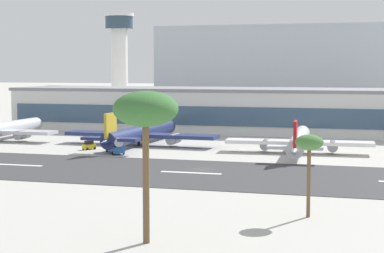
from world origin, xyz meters
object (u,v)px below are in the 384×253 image
object	(u,v)px
palm_tree_2	(146,112)
control_tower	(119,56)
palm_tree_1	(309,145)
distant_hotel_block	(284,67)
airliner_red_tail_gate_2	(299,141)
service_baggage_tug_0	(89,145)
service_fuel_truck_1	(115,145)
airliner_gold_tail_gate_1	(139,134)
terminal_building	(249,110)

from	to	relation	value
palm_tree_2	control_tower	bearing A→B (deg)	112.69
control_tower	palm_tree_1	bearing A→B (deg)	-60.20
distant_hotel_block	airliner_red_tail_gate_2	size ratio (longest dim) A/B	3.07
distant_hotel_block	service_baggage_tug_0	distance (m)	188.97
control_tower	service_fuel_truck_1	bearing A→B (deg)	-68.84
control_tower	distant_hotel_block	distance (m)	104.22
control_tower	airliner_gold_tail_gate_1	bearing A→B (deg)	-65.30
airliner_gold_tail_gate_1	airliner_red_tail_gate_2	size ratio (longest dim) A/B	1.07
terminal_building	service_fuel_truck_1	bearing A→B (deg)	-109.66
service_baggage_tug_0	service_fuel_truck_1	world-z (taller)	service_fuel_truck_1
airliner_red_tail_gate_2	airliner_gold_tail_gate_1	bearing A→B (deg)	81.03
palm_tree_2	service_fuel_truck_1	bearing A→B (deg)	114.82
service_baggage_tug_0	airliner_red_tail_gate_2	bearing A→B (deg)	126.30
service_baggage_tug_0	palm_tree_2	size ratio (longest dim) A/B	0.20
airliner_gold_tail_gate_1	palm_tree_2	xyz separation A→B (m)	(32.67, -86.92, 12.05)
control_tower	distant_hotel_block	xyz separation A→B (m)	(55.50, 88.12, -4.01)
terminal_building	airliner_red_tail_gate_2	bearing A→B (deg)	-67.15
palm_tree_2	airliner_red_tail_gate_2	bearing A→B (deg)	83.91
distant_hotel_block	service_baggage_tug_0	world-z (taller)	distant_hotel_block
service_baggage_tug_0	service_fuel_truck_1	xyz separation A→B (m)	(8.82, -4.71, 0.98)
palm_tree_2	terminal_building	bearing A→B (deg)	95.12
airliner_red_tail_gate_2	service_fuel_truck_1	size ratio (longest dim) A/B	5.13
control_tower	palm_tree_2	xyz separation A→B (m)	(73.00, -174.59, -9.85)
terminal_building	airliner_gold_tail_gate_1	size ratio (longest dim) A/B	3.34
distant_hotel_block	palm_tree_2	bearing A→B (deg)	-86.19
airliner_red_tail_gate_2	service_baggage_tug_0	world-z (taller)	airliner_red_tail_gate_2
airliner_gold_tail_gate_1	palm_tree_2	bearing A→B (deg)	-156.38
distant_hotel_block	terminal_building	bearing A→B (deg)	-87.50
terminal_building	palm_tree_1	bearing A→B (deg)	-75.91
airliner_gold_tail_gate_1	service_fuel_truck_1	size ratio (longest dim) A/B	5.51
airliner_red_tail_gate_2	palm_tree_2	world-z (taller)	palm_tree_2
distant_hotel_block	airliner_gold_tail_gate_1	distance (m)	177.35
terminal_building	control_tower	size ratio (longest dim) A/B	3.67
airliner_gold_tail_gate_1	service_baggage_tug_0	bearing A→B (deg)	141.52
palm_tree_2	distant_hotel_block	bearing A→B (deg)	93.81
distant_hotel_block	airliner_gold_tail_gate_1	world-z (taller)	distant_hotel_block
terminal_building	service_fuel_truck_1	size ratio (longest dim) A/B	18.40
control_tower	service_baggage_tug_0	world-z (taller)	control_tower
airliner_gold_tail_gate_1	service_baggage_tug_0	distance (m)	14.19
palm_tree_1	airliner_red_tail_gate_2	bearing A→B (deg)	96.99
airliner_gold_tail_gate_1	palm_tree_1	xyz separation A→B (m)	(49.43, -69.06, 6.67)
terminal_building	palm_tree_2	bearing A→B (deg)	-84.88
service_baggage_tug_0	service_fuel_truck_1	size ratio (longest dim) A/B	0.43
airliner_gold_tail_gate_1	palm_tree_1	bearing A→B (deg)	-141.39
palm_tree_2	airliner_gold_tail_gate_1	bearing A→B (deg)	110.60
control_tower	service_baggage_tug_0	size ratio (longest dim) A/B	11.78
terminal_building	palm_tree_1	size ratio (longest dim) A/B	13.80
service_baggage_tug_0	palm_tree_1	xyz separation A→B (m)	(58.74, -58.53, 8.70)
control_tower	airliner_red_tail_gate_2	bearing A→B (deg)	-48.33
service_fuel_truck_1	palm_tree_1	xyz separation A→B (m)	(49.92, -53.82, 7.72)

